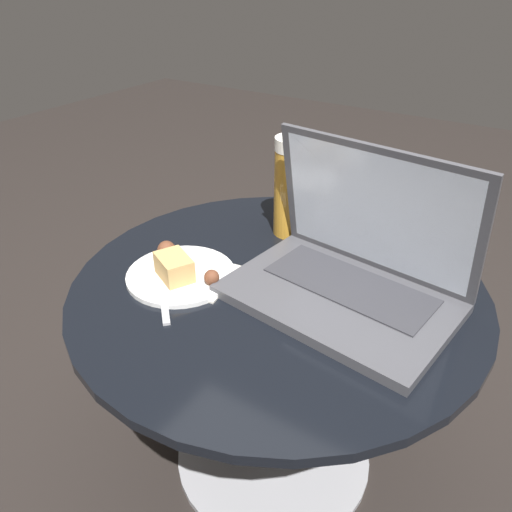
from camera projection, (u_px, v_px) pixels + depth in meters
ground_plane at (273, 454)px, 1.16m from camera, size 6.00×6.00×0.00m
table at (276, 337)px, 0.98m from camera, size 0.75×0.75×0.48m
napkin at (187, 273)px, 0.93m from camera, size 0.20×0.15×0.00m
laptop at (351, 269)px, 0.85m from camera, size 0.40×0.29×0.26m
beer_glass at (292, 187)px, 1.02m from camera, size 0.08×0.08×0.21m
snack_plate at (179, 271)px, 0.92m from camera, size 0.20×0.20×0.05m
fork at (163, 292)px, 0.88m from camera, size 0.13×0.13×0.01m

